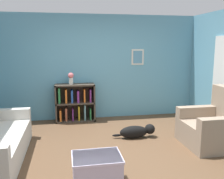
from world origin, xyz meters
The scene contains 7 objects.
ground_plane centered at (0.00, 0.00, 0.00)m, with size 14.00×14.00×0.00m, color brown.
wall_back centered at (0.00, 2.25, 1.30)m, with size 5.60×0.13×2.60m.
bookshelf centered at (-0.63, 2.02, 0.45)m, with size 0.96×0.35×0.92m.
recliner_chair centered at (1.86, 0.01, 0.36)m, with size 0.95×0.99×1.07m.
coffee_table centered at (-0.46, -0.97, 0.23)m, with size 0.65×0.49×0.42m.
dog centered at (0.55, 0.62, 0.13)m, with size 0.88×0.23×0.27m.
vase centered at (-0.71, 2.00, 1.08)m, with size 0.14×0.14×0.28m.
Camera 1 is at (-0.82, -4.01, 1.85)m, focal length 40.00 mm.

